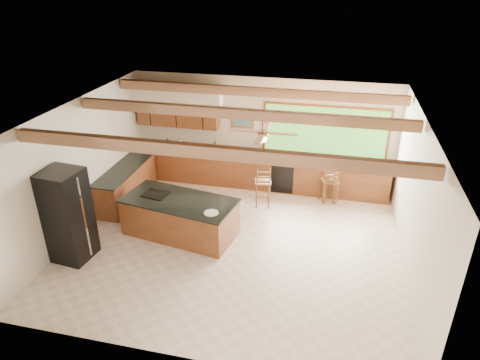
# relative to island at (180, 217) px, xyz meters

# --- Properties ---
(ground) EXTENTS (7.20, 7.20, 0.00)m
(ground) POSITION_rel_island_xyz_m (1.30, -0.12, -0.44)
(ground) COLOR beige
(ground) RESTS_ON ground
(room_shell) EXTENTS (7.27, 6.54, 3.02)m
(room_shell) POSITION_rel_island_xyz_m (1.13, 0.54, 1.77)
(room_shell) COLOR beige
(room_shell) RESTS_ON ground
(counter_run) EXTENTS (7.12, 3.10, 1.26)m
(counter_run) POSITION_rel_island_xyz_m (0.48, 2.40, 0.02)
(counter_run) COLOR brown
(counter_run) RESTS_ON ground
(island) EXTENTS (2.71, 1.61, 0.90)m
(island) POSITION_rel_island_xyz_m (0.00, 0.00, 0.00)
(island) COLOR brown
(island) RESTS_ON ground
(refrigerator) EXTENTS (0.85, 0.83, 2.00)m
(refrigerator) POSITION_rel_island_xyz_m (-1.92, -1.34, 0.55)
(refrigerator) COLOR black
(refrigerator) RESTS_ON ground
(bar_stool_a) EXTENTS (0.48, 0.48, 1.12)m
(bar_stool_a) POSITION_rel_island_xyz_m (1.60, 1.67, 0.22)
(bar_stool_a) COLOR brown
(bar_stool_a) RESTS_ON ground
(bar_stool_b) EXTENTS (0.49, 0.50, 1.04)m
(bar_stool_b) POSITION_rel_island_xyz_m (3.22, 2.28, 0.17)
(bar_stool_b) COLOR brown
(bar_stool_b) RESTS_ON ground
(bar_stool_c) EXTENTS (0.40, 0.40, 1.01)m
(bar_stool_c) POSITION_rel_island_xyz_m (3.34, 2.26, 0.15)
(bar_stool_c) COLOR brown
(bar_stool_c) RESTS_ON ground
(bar_stool_d) EXTENTS (0.43, 0.43, 0.99)m
(bar_stool_d) POSITION_rel_island_xyz_m (3.29, 2.28, 0.14)
(bar_stool_d) COLOR brown
(bar_stool_d) RESTS_ON ground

